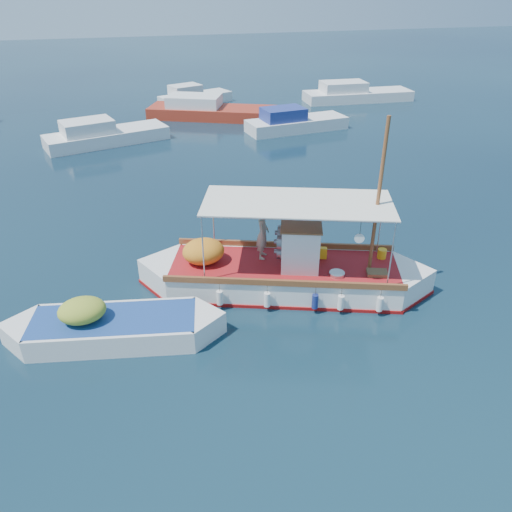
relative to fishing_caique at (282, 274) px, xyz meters
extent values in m
plane|color=black|center=(-0.34, -0.12, -0.54)|extent=(160.00, 160.00, 0.00)
cube|color=white|center=(0.05, -0.02, -0.19)|extent=(7.95, 4.82, 1.11)
cube|color=white|center=(-3.51, 1.20, -0.19)|extent=(2.38, 2.38, 1.11)
cube|color=white|center=(3.62, -1.25, -0.19)|extent=(2.38, 2.38, 1.11)
cube|color=maroon|center=(0.05, -0.02, -0.52)|extent=(8.07, 4.93, 0.18)
cube|color=maroon|center=(0.05, -0.02, 0.34)|extent=(7.88, 4.63, 0.06)
cube|color=brown|center=(0.46, 1.18, 0.46)|extent=(7.26, 2.57, 0.20)
cube|color=brown|center=(-0.36, -1.22, 0.46)|extent=(7.26, 2.57, 0.20)
cube|color=white|center=(0.53, -0.19, 1.12)|extent=(1.56, 1.63, 1.51)
cube|color=brown|center=(0.53, -0.19, 1.90)|extent=(1.69, 1.76, 0.06)
cylinder|color=slate|center=(-0.19, -0.28, 1.42)|extent=(0.37, 0.55, 0.50)
cylinder|color=slate|center=(0.02, 0.33, 1.42)|extent=(0.37, 0.55, 0.50)
cylinder|color=slate|center=(-0.09, 0.03, 0.87)|extent=(0.37, 0.55, 0.50)
cylinder|color=brown|center=(2.72, -0.94, 2.88)|extent=(0.15, 0.15, 5.03)
cylinder|color=brown|center=(1.96, -0.67, 2.48)|extent=(1.74, 0.66, 0.08)
cylinder|color=silver|center=(-1.96, 1.84, 1.50)|extent=(0.06, 0.06, 2.26)
cylinder|color=silver|center=(-2.68, -0.25, 1.50)|extent=(0.06, 0.06, 2.26)
cylinder|color=silver|center=(3.45, -0.02, 1.50)|extent=(0.06, 0.06, 2.26)
cylinder|color=silver|center=(2.74, -2.11, 1.50)|extent=(0.06, 0.06, 2.26)
cube|color=silver|center=(0.39, -0.14, 2.65)|extent=(6.39, 4.21, 0.04)
ellipsoid|color=orange|center=(-2.51, 0.86, 0.79)|extent=(1.72, 1.59, 0.84)
cube|color=#FAAA16|center=(1.47, 0.08, 0.57)|extent=(0.30, 0.25, 0.40)
cylinder|color=#FAAA16|center=(3.42, -0.43, 0.54)|extent=(0.38, 0.38, 0.34)
cube|color=brown|center=(2.78, -1.38, 0.42)|extent=(0.76, 0.64, 0.12)
cylinder|color=#B2B2B2|center=(1.49, -1.10, 0.42)|extent=(0.64, 0.64, 0.12)
cylinder|color=white|center=(1.80, -1.74, 2.00)|extent=(0.30, 0.13, 0.30)
cylinder|color=white|center=(-2.30, -0.70, -0.09)|extent=(0.26, 0.26, 0.48)
cylinder|color=navy|center=(0.55, -1.68, -0.09)|extent=(0.26, 0.26, 0.48)
cylinder|color=white|center=(2.45, -2.33, -0.09)|extent=(0.26, 0.26, 0.48)
imported|color=#A19A86|center=(-0.51, 0.69, 1.25)|extent=(0.63, 0.75, 1.75)
cube|color=white|center=(-5.57, -1.33, -0.28)|extent=(4.97, 2.63, 0.92)
cube|color=white|center=(-7.90, -0.93, -0.28)|extent=(1.82, 1.82, 0.92)
cube|color=white|center=(-3.25, -1.74, -0.28)|extent=(1.82, 1.82, 0.92)
cube|color=navy|center=(-5.57, -1.33, 0.16)|extent=(4.93, 2.43, 0.05)
ellipsoid|color=#98A930|center=(-6.38, -1.19, 0.52)|extent=(1.52, 1.32, 0.68)
cube|color=silver|center=(-5.63, 18.75, -0.24)|extent=(7.86, 4.42, 1.00)
cube|color=silver|center=(-6.71, 18.44, 0.66)|extent=(3.45, 2.80, 0.80)
cube|color=maroon|center=(2.04, 23.23, -0.24)|extent=(9.85, 6.35, 1.00)
cube|color=silver|center=(0.73, 23.80, 0.66)|extent=(4.44, 3.70, 0.80)
cube|color=silver|center=(6.90, 18.51, -0.24)|extent=(7.12, 3.11, 1.00)
cube|color=navy|center=(5.88, 18.38, 0.66)|extent=(2.98, 2.22, 0.80)
cube|color=silver|center=(14.84, 25.79, -0.24)|extent=(9.11, 3.00, 1.00)
cube|color=silver|center=(13.49, 25.85, 0.66)|extent=(3.70, 2.37, 0.80)
cube|color=silver|center=(1.46, 28.15, -0.24)|extent=(6.23, 3.99, 1.00)
cube|color=silver|center=(0.63, 27.83, 0.66)|extent=(2.82, 2.43, 0.80)
camera|label=1|loc=(-4.57, -13.65, 8.90)|focal=35.00mm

